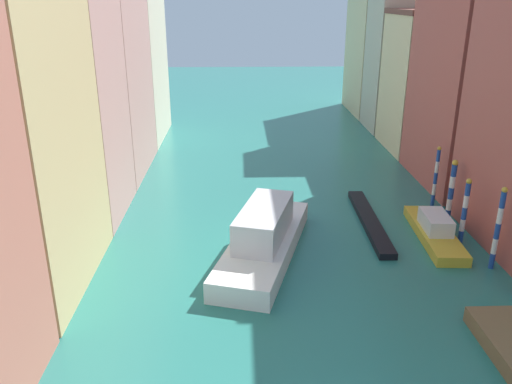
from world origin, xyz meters
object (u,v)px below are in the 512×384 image
at_px(mooring_pole_1, 498,228).
at_px(motorboat_0, 435,230).
at_px(gondola_black, 370,221).
at_px(vaporetto_white, 264,237).
at_px(mooring_pole_3, 451,190).
at_px(mooring_pole_4, 436,176).
at_px(mooring_pole_2, 465,210).

distance_m(mooring_pole_1, motorboat_0, 4.70).
xyz_separation_m(gondola_black, motorboat_0, (3.52, -2.29, 0.35)).
bearing_deg(vaporetto_white, mooring_pole_3, 19.73).
distance_m(mooring_pole_3, gondola_black, 5.77).
bearing_deg(gondola_black, mooring_pole_1, -49.04).
distance_m(mooring_pole_3, vaporetto_white, 13.50).
height_order(mooring_pole_4, vaporetto_white, mooring_pole_4).
height_order(mooring_pole_1, vaporetto_white, mooring_pole_1).
bearing_deg(motorboat_0, mooring_pole_2, -22.78).
bearing_deg(mooring_pole_1, mooring_pole_4, 90.09).
relative_size(mooring_pole_1, vaporetto_white, 0.40).
height_order(mooring_pole_2, mooring_pole_4, mooring_pole_4).
bearing_deg(motorboat_0, vaporetto_white, -170.13).
distance_m(mooring_pole_1, mooring_pole_4, 9.27).
bearing_deg(mooring_pole_3, motorboat_0, -125.22).
height_order(mooring_pole_3, vaporetto_white, mooring_pole_3).
bearing_deg(mooring_pole_4, vaporetto_white, -150.07).
xyz_separation_m(mooring_pole_1, vaporetto_white, (-12.62, 2.01, -1.33)).
bearing_deg(gondola_black, mooring_pole_3, 4.04).
relative_size(mooring_pole_1, mooring_pole_3, 1.12).
bearing_deg(mooring_pole_4, mooring_pole_2, -93.77).
relative_size(mooring_pole_2, mooring_pole_3, 0.97).
height_order(mooring_pole_1, motorboat_0, mooring_pole_1).
bearing_deg(gondola_black, vaporetto_white, -150.19).
relative_size(mooring_pole_4, gondola_black, 0.43).
relative_size(mooring_pole_2, motorboat_0, 0.53).
relative_size(mooring_pole_3, gondola_black, 0.42).
xyz_separation_m(vaporetto_white, motorboat_0, (10.78, 1.88, -0.57)).
bearing_deg(mooring_pole_3, gondola_black, -175.96).
bearing_deg(mooring_pole_1, motorboat_0, 115.31).
distance_m(mooring_pole_3, mooring_pole_4, 2.72).
relative_size(vaporetto_white, motorboat_0, 1.56).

